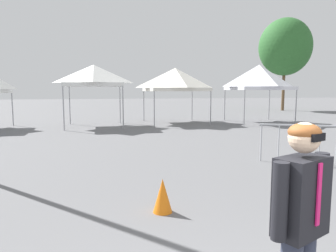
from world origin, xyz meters
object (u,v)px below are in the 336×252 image
canopy_tent_far_left (94,76)px  tree_behind_tents_center (285,47)px  traffic_cone_lot_center (163,196)px  canopy_tent_center (259,77)px  canopy_tent_far_right (175,80)px  crowd_barrier_by_lift (299,136)px  person_foreground (300,220)px

canopy_tent_far_left → tree_behind_tents_center: size_ratio=0.38×
traffic_cone_lot_center → canopy_tent_center: bearing=56.1°
canopy_tent_far_left → canopy_tent_far_right: canopy_tent_far_left is taller
canopy_tent_far_right → crowd_barrier_by_lift: bearing=-85.6°
canopy_tent_center → person_foreground: 17.64m
canopy_tent_far_left → person_foreground: (1.77, -15.56, -1.74)m
canopy_tent_center → canopy_tent_far_right: bearing=170.0°
canopy_tent_center → crowd_barrier_by_lift: 11.11m
canopy_tent_far_right → canopy_tent_center: 5.13m
canopy_tent_far_right → tree_behind_tents_center: 16.22m
person_foreground → canopy_tent_center: bearing=62.6°
canopy_tent_far_left → person_foreground: canopy_tent_far_left is taller
canopy_tent_far_left → canopy_tent_center: canopy_tent_center is taller
canopy_tent_far_right → traffic_cone_lot_center: 14.25m
crowd_barrier_by_lift → canopy_tent_far_left: bearing=119.3°
traffic_cone_lot_center → canopy_tent_far_left: bearing=95.7°
person_foreground → traffic_cone_lot_center: bearing=99.7°
canopy_tent_center → crowd_barrier_by_lift: bearing=-112.6°
canopy_tent_far_right → canopy_tent_far_left: bearing=-169.1°
canopy_tent_far_right → tree_behind_tents_center: size_ratio=0.41×
canopy_tent_far_right → canopy_tent_center: bearing=-10.0°
canopy_tent_far_left → canopy_tent_far_right: bearing=10.9°
canopy_tent_far_left → traffic_cone_lot_center: (1.28, -12.69, -2.49)m
traffic_cone_lot_center → crowd_barrier_by_lift: bearing=31.2°
canopy_tent_far_left → canopy_tent_center: size_ratio=0.95×
canopy_tent_center → traffic_cone_lot_center: 15.54m
canopy_tent_far_left → canopy_tent_center: 9.84m
canopy_tent_center → traffic_cone_lot_center: canopy_tent_center is taller
canopy_tent_far_right → traffic_cone_lot_center: bearing=-104.4°
crowd_barrier_by_lift → traffic_cone_lot_center: (-4.36, -2.64, -0.47)m
canopy_tent_center → tree_behind_tents_center: 13.13m
canopy_tent_center → tree_behind_tents_center: size_ratio=0.40×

